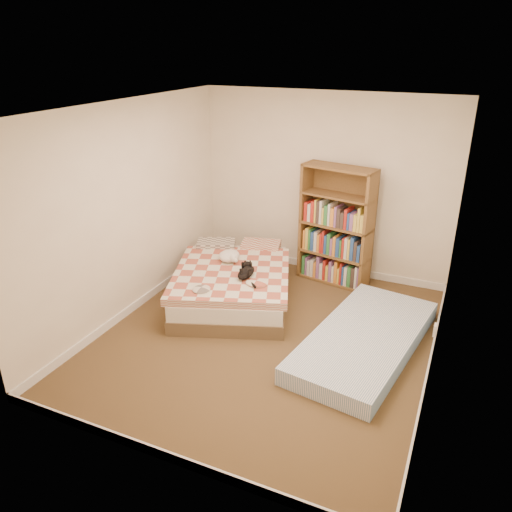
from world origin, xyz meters
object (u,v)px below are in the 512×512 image
at_px(black_cat, 247,272).
at_px(white_dog, 229,256).
at_px(bed, 234,282).
at_px(floor_mattress, 365,340).
at_px(bookshelf, 335,241).

xyz_separation_m(black_cat, white_dog, (-0.39, 0.31, 0.01)).
xyz_separation_m(bed, white_dog, (-0.11, 0.10, 0.30)).
bearing_deg(black_cat, white_dog, 122.08).
bearing_deg(floor_mattress, bookshelf, 126.41).
relative_size(bed, bookshelf, 1.39).
xyz_separation_m(bed, bookshelf, (1.02, 1.04, 0.35)).
relative_size(bed, white_dog, 6.63).
height_order(bookshelf, white_dog, bookshelf).
distance_m(bookshelf, black_cat, 1.45).
xyz_separation_m(bookshelf, floor_mattress, (0.78, -1.50, -0.49)).
bearing_deg(white_dog, bed, -52.73).
height_order(bed, black_cat, black_cat).
relative_size(bed, black_cat, 3.84).
xyz_separation_m(bed, floor_mattress, (1.80, -0.46, -0.13)).
xyz_separation_m(bed, black_cat, (0.28, -0.21, 0.28)).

